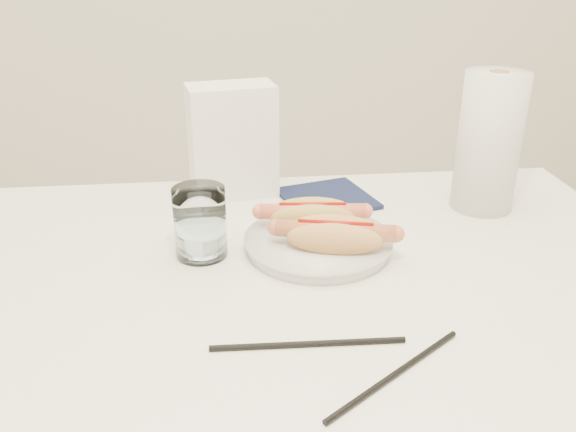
{
  "coord_description": "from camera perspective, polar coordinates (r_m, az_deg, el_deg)",
  "views": [
    {
      "loc": [
        -0.07,
        -0.76,
        1.2
      ],
      "look_at": [
        0.01,
        0.06,
        0.82
      ],
      "focal_mm": 37.54,
      "sensor_mm": 36.0,
      "label": 1
    }
  ],
  "objects": [
    {
      "name": "table",
      "position": [
        0.92,
        -0.32,
        -8.9
      ],
      "size": [
        1.2,
        0.8,
        0.75
      ],
      "color": "white",
      "rests_on": "ground"
    },
    {
      "name": "hotdog_right",
      "position": [
        0.91,
        4.48,
        -1.82
      ],
      "size": [
        0.18,
        0.1,
        0.05
      ],
      "rotation": [
        0.0,
        0.0,
        -0.23
      ],
      "color": "tan",
      "rests_on": "plate"
    },
    {
      "name": "chopstick_near",
      "position": [
        0.74,
        1.92,
        -12.02
      ],
      "size": [
        0.24,
        0.01,
        0.01
      ],
      "primitive_type": "cylinder",
      "rotation": [
        0.0,
        1.57,
        -0.03
      ],
      "color": "black",
      "rests_on": "table"
    },
    {
      "name": "navy_napkin",
      "position": [
        1.14,
        3.73,
        1.7
      ],
      "size": [
        0.19,
        0.19,
        0.01
      ],
      "primitive_type": "cube",
      "rotation": [
        0.0,
        0.0,
        0.28
      ],
      "color": "#12193A",
      "rests_on": "table"
    },
    {
      "name": "plate",
      "position": [
        0.95,
        2.87,
        -2.69
      ],
      "size": [
        0.23,
        0.23,
        0.02
      ],
      "primitive_type": "cylinder",
      "rotation": [
        0.0,
        0.0,
        -0.03
      ],
      "color": "silver",
      "rests_on": "table"
    },
    {
      "name": "paper_towel_roll",
      "position": [
        1.12,
        18.51,
        6.63
      ],
      "size": [
        0.13,
        0.13,
        0.25
      ],
      "primitive_type": "cylinder",
      "rotation": [
        0.0,
        0.0,
        0.23
      ],
      "color": "silver",
      "rests_on": "table"
    },
    {
      "name": "hotdog_left",
      "position": [
        0.98,
        2.33,
        0.08
      ],
      "size": [
        0.17,
        0.08,
        0.05
      ],
      "rotation": [
        0.0,
        0.0,
        -0.09
      ],
      "color": "tan",
      "rests_on": "plate"
    },
    {
      "name": "water_glass",
      "position": [
        0.93,
        -8.32,
        -0.59
      ],
      "size": [
        0.08,
        0.08,
        0.11
      ],
      "primitive_type": "cylinder",
      "color": "white",
      "rests_on": "table"
    },
    {
      "name": "chopstick_far",
      "position": [
        0.71,
        10.16,
        -14.49
      ],
      "size": [
        0.19,
        0.14,
        0.01
      ],
      "primitive_type": "cylinder",
      "rotation": [
        0.0,
        1.57,
        0.63
      ],
      "color": "black",
      "rests_on": "table"
    },
    {
      "name": "napkin_box",
      "position": [
        1.14,
        -5.28,
        7.11
      ],
      "size": [
        0.17,
        0.11,
        0.21
      ],
      "primitive_type": "cube",
      "rotation": [
        0.0,
        0.0,
        0.18
      ],
      "color": "white",
      "rests_on": "table"
    }
  ]
}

